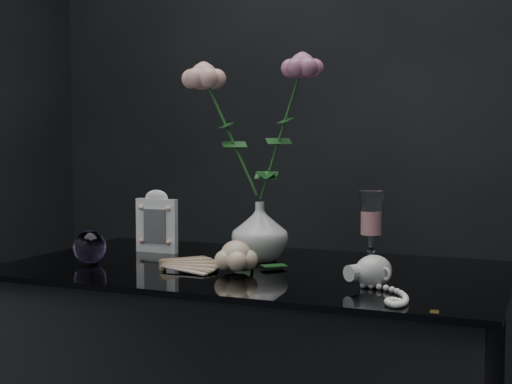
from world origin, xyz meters
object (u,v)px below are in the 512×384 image
at_px(picture_frame, 157,221).
at_px(paperweight, 90,247).
at_px(loose_rose, 236,256).
at_px(pearl_jar, 373,270).
at_px(vase, 260,231).
at_px(wine_glass, 371,233).

height_order(picture_frame, paperweight, picture_frame).
height_order(loose_rose, pearl_jar, loose_rose).
distance_m(picture_frame, pearl_jar, 0.62).
height_order(vase, paperweight, vase).
relative_size(wine_glass, paperweight, 2.31).
bearing_deg(loose_rose, paperweight, 171.06).
height_order(vase, picture_frame, picture_frame).
xyz_separation_m(picture_frame, pearl_jar, (0.58, -0.20, -0.04)).
relative_size(picture_frame, pearl_jar, 0.69).
distance_m(wine_glass, pearl_jar, 0.14).
relative_size(paperweight, loose_rose, 0.38).
height_order(paperweight, pearl_jar, paperweight).
relative_size(loose_rose, pearl_jar, 0.89).
height_order(vase, loose_rose, vase).
height_order(wine_glass, paperweight, wine_glass).
height_order(paperweight, loose_rose, paperweight).
bearing_deg(picture_frame, wine_glass, -7.84).
relative_size(vase, wine_glass, 0.79).
height_order(wine_glass, pearl_jar, wine_glass).
bearing_deg(picture_frame, loose_rose, -30.27).
relative_size(vase, loose_rose, 0.68).
distance_m(loose_rose, pearl_jar, 0.29).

